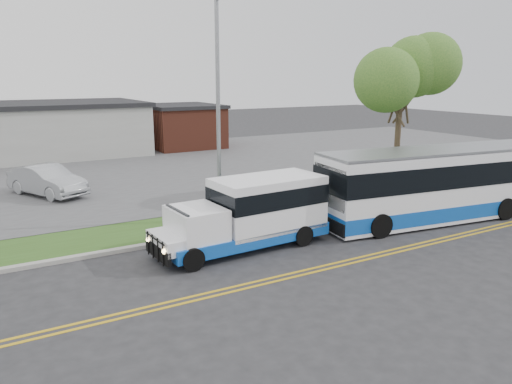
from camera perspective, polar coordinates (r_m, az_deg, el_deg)
ground at (r=19.10m, az=-8.56°, el=-6.74°), size 140.00×140.00×0.00m
lane_line_north at (r=15.83m, az=-3.30°, el=-10.93°), size 70.00×0.12×0.01m
lane_line_south at (r=15.58m, az=-2.79°, el=-11.32°), size 70.00×0.12×0.01m
curb at (r=20.05m, az=-9.73°, el=-5.59°), size 80.00×0.30×0.15m
verge at (r=21.68m, az=-11.41°, el=-4.28°), size 80.00×3.30×0.10m
parking_lot at (r=34.98m, az=-18.92°, el=1.92°), size 80.00×25.00×0.10m
brick_wing at (r=46.23m, az=-8.48°, el=7.48°), size 6.30×7.30×3.90m
tree_east at (r=28.45m, az=16.27°, el=12.17°), size 5.20×5.20×8.33m
streetlight_near at (r=21.71m, az=-4.27°, el=9.91°), size 0.35×1.53×9.50m
shuttle_bus at (r=19.08m, az=-0.35°, el=-2.15°), size 7.02×2.62×2.65m
transit_bus at (r=24.17m, az=20.28°, el=0.88°), size 12.02×4.18×3.27m
parked_car_a at (r=29.22m, az=-22.78°, el=1.23°), size 3.78×5.26×1.65m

